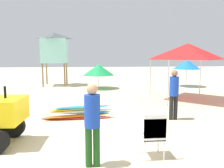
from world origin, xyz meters
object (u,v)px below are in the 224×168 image
at_px(surfboard_pile, 79,112).
at_px(lifeguard_tower, 54,48).
at_px(popup_canopy, 188,52).
at_px(lifeguard_near_left, 174,91).
at_px(stacked_plastic_chairs, 153,132).
at_px(beach_umbrella_mid, 99,70).
at_px(lifeguard_near_center, 92,119).
at_px(beach_umbrella_far, 187,64).

bearing_deg(surfboard_pile, lifeguard_tower, 102.90).
bearing_deg(popup_canopy, lifeguard_tower, 139.89).
distance_m(lifeguard_near_left, popup_canopy, 4.40).
distance_m(lifeguard_near_left, lifeguard_tower, 11.55).
xyz_separation_m(stacked_plastic_chairs, beach_umbrella_mid, (-0.73, 10.91, 0.69)).
bearing_deg(stacked_plastic_chairs, beach_umbrella_mid, 93.84).
xyz_separation_m(lifeguard_near_center, beach_umbrella_far, (7.02, 11.51, 0.64)).
distance_m(surfboard_pile, lifeguard_near_center, 3.71).
xyz_separation_m(lifeguard_near_center, beach_umbrella_mid, (0.59, 11.14, 0.31)).
relative_size(surfboard_pile, lifeguard_tower, 0.66).
bearing_deg(popup_canopy, surfboard_pile, -149.47).
relative_size(surfboard_pile, popup_canopy, 0.86).
bearing_deg(popup_canopy, lifeguard_near_left, -119.46).
bearing_deg(lifeguard_tower, lifeguard_near_center, -78.74).
bearing_deg(lifeguard_near_center, lifeguard_tower, 101.26).
bearing_deg(beach_umbrella_mid, lifeguard_near_center, -93.05).
xyz_separation_m(popup_canopy, beach_umbrella_far, (2.08, 4.74, -0.84)).
distance_m(lifeguard_near_center, beach_umbrella_far, 13.50).
xyz_separation_m(lifeguard_tower, beach_umbrella_far, (9.63, -1.62, -1.22)).
distance_m(surfboard_pile, beach_umbrella_far, 10.95).
relative_size(stacked_plastic_chairs, lifeguard_tower, 0.26).
bearing_deg(beach_umbrella_mid, lifeguard_near_left, -73.96).
xyz_separation_m(surfboard_pile, beach_umbrella_far, (7.45, 7.90, 1.39)).
xyz_separation_m(lifeguard_tower, beach_umbrella_mid, (3.21, -2.00, -1.55)).
bearing_deg(stacked_plastic_chairs, lifeguard_near_left, 61.88).
height_order(surfboard_pile, popup_canopy, popup_canopy).
bearing_deg(stacked_plastic_chairs, popup_canopy, 61.13).
relative_size(stacked_plastic_chairs, lifeguard_near_left, 0.58).
height_order(stacked_plastic_chairs, lifeguard_near_left, lifeguard_near_left).
height_order(surfboard_pile, beach_umbrella_mid, beach_umbrella_mid).
xyz_separation_m(stacked_plastic_chairs, popup_canopy, (3.61, 6.55, 1.86)).
xyz_separation_m(lifeguard_near_center, popup_canopy, (4.94, 6.78, 1.47)).
relative_size(beach_umbrella_mid, beach_umbrella_far, 1.09).
distance_m(popup_canopy, beach_umbrella_far, 5.24).
height_order(lifeguard_near_left, lifeguard_tower, lifeguard_tower).
distance_m(stacked_plastic_chairs, beach_umbrella_far, 12.68).
height_order(lifeguard_near_left, lifeguard_near_center, lifeguard_near_left).
relative_size(stacked_plastic_chairs, beach_umbrella_mid, 0.48).
distance_m(stacked_plastic_chairs, popup_canopy, 7.71).
bearing_deg(lifeguard_near_left, beach_umbrella_far, 63.70).
relative_size(surfboard_pile, beach_umbrella_mid, 1.21).
xyz_separation_m(lifeguard_near_left, beach_umbrella_mid, (-2.30, 7.98, 0.27)).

